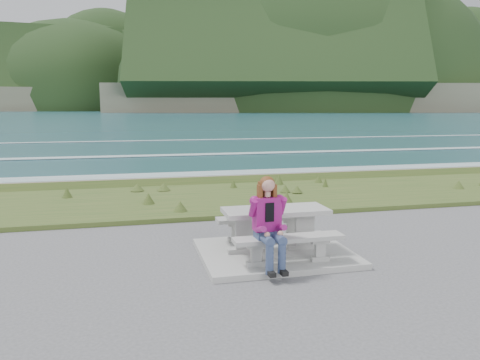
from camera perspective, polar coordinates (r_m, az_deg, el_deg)
The scene contains 9 objects.
concrete_slab at distance 8.31m, azimuth 4.29°, elevation -8.88°, with size 2.60×2.10×0.10m, color #9A9A95.
picnic_table at distance 8.14m, azimuth 4.34°, elevation -4.63°, with size 1.80×0.75×0.75m.
bench_landward at distance 7.56m, azimuth 5.95°, elevation -7.57°, with size 1.80×0.35×0.45m.
bench_seaward at distance 8.84m, azimuth 2.93°, elevation -5.06°, with size 1.80×0.35×0.45m.
grass_verge at distance 13.02m, azimuth -2.42°, elevation -2.49°, with size 160.00×4.50×0.22m, color #2D4B1C.
shore_drop at distance 15.83m, azimuth -4.44°, elevation -0.44°, with size 160.00×0.80×2.20m, color #6D6652.
ocean at distance 33.00m, azimuth -9.12°, elevation 1.38°, with size 1600.00×1600.00×0.09m.
headland_range at distance 449.29m, azimuth 12.12°, elevation 9.81°, with size 729.83×363.95×207.25m.
seated_woman at distance 7.28m, azimuth 3.69°, elevation -6.74°, with size 0.43×0.73×1.43m.
Camera 1 is at (-2.43, -7.53, 2.61)m, focal length 35.00 mm.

